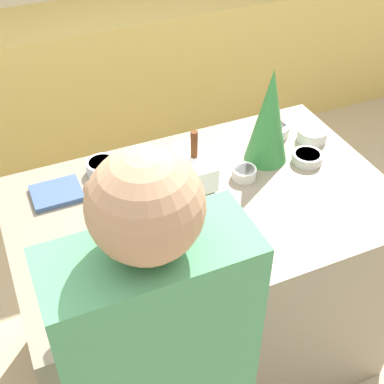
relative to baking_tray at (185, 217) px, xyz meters
name	(u,v)px	position (x,y,z in m)	size (l,w,h in m)	color
ground_plane	(201,351)	(0.10, 0.05, -0.95)	(12.00, 12.00, 0.00)	#C6B28E
back_cabinet_block	(86,85)	(0.10, 1.95, -0.47)	(6.00, 0.60, 0.96)	#DBBC60
kitchen_island	(203,286)	(0.10, 0.05, -0.48)	(1.41, 0.89, 0.95)	gray
baking_tray	(185,217)	(0.00, 0.00, 0.00)	(0.39, 0.33, 0.01)	#B2B2BC
gingerbread_house	(185,189)	(0.00, 0.00, 0.13)	(0.18, 0.15, 0.33)	#5B2D14
decorative_tree	(269,116)	(0.43, 0.20, 0.19)	(0.17, 0.17, 0.39)	#33843D
candy_bowl_beside_tree	(244,173)	(0.30, 0.12, 0.02)	(0.09, 0.09, 0.04)	white
candy_bowl_far_left	(186,151)	(0.15, 0.33, 0.03)	(0.11, 0.11, 0.05)	silver
candy_bowl_near_tray_right	(274,129)	(0.55, 0.34, 0.02)	(0.13, 0.13, 0.04)	white
candy_bowl_front_corner	(307,157)	(0.57, 0.11, 0.02)	(0.12, 0.12, 0.04)	silver
candy_bowl_behind_tray	(102,167)	(-0.19, 0.37, 0.02)	(0.12, 0.12, 0.05)	silver
candy_bowl_center_rear	(312,134)	(0.68, 0.24, 0.02)	(0.12, 0.12, 0.05)	silver
candy_bowl_near_tray_left	(158,167)	(0.01, 0.29, 0.02)	(0.10, 0.10, 0.04)	silver
cookbook	(57,193)	(-0.39, 0.30, 0.01)	(0.18, 0.15, 0.02)	#3F598C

